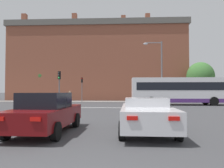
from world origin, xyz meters
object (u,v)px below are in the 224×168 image
object	(u,v)px
traffic_light_far_left	(82,85)
bus_crossing_lead	(179,90)
car_saloon_left	(46,113)
pedestrian_waiting	(70,95)
car_roadster_right	(146,114)
street_lamp_junction	(159,66)
traffic_light_near_left	(59,83)

from	to	relation	value
traffic_light_far_left	bus_crossing_lead	bearing A→B (deg)	-30.25
car_saloon_left	pedestrian_waiting	world-z (taller)	pedestrian_waiting
car_roadster_right	street_lamp_junction	distance (m)	16.90
traffic_light_far_left	pedestrian_waiting	xyz separation A→B (m)	(-2.28, 1.45, -1.57)
bus_crossing_lead	traffic_light_far_left	xyz separation A→B (m)	(-13.09, 7.63, 0.84)
car_roadster_right	traffic_light_far_left	bearing A→B (deg)	107.96
car_saloon_left	street_lamp_junction	xyz separation A→B (m)	(7.12, 16.53, 3.68)
car_saloon_left	car_roadster_right	bearing A→B (deg)	6.72
bus_crossing_lead	traffic_light_near_left	xyz separation A→B (m)	(-13.10, -4.52, 0.76)
car_saloon_left	traffic_light_near_left	size ratio (longest dim) A/B	1.25
car_roadster_right	pedestrian_waiting	xyz separation A→B (m)	(-9.60, 26.38, 0.27)
pedestrian_waiting	car_roadster_right	bearing A→B (deg)	-97.02
bus_crossing_lead	traffic_light_far_left	size ratio (longest dim) A/B	2.97
traffic_light_far_left	pedestrian_waiting	distance (m)	3.12
traffic_light_far_left	traffic_light_near_left	bearing A→B (deg)	-90.06
car_saloon_left	traffic_light_far_left	world-z (taller)	traffic_light_far_left
bus_crossing_lead	car_saloon_left	bearing A→B (deg)	151.11
car_saloon_left	bus_crossing_lead	distance (m)	20.19
bus_crossing_lead	pedestrian_waiting	distance (m)	17.87
car_saloon_left	street_lamp_junction	bearing A→B (deg)	68.30
traffic_light_far_left	car_roadster_right	bearing A→B (deg)	-73.62
car_saloon_left	pedestrian_waiting	xyz separation A→B (m)	(-5.63, 26.74, 0.19)
street_lamp_junction	pedestrian_waiting	bearing A→B (deg)	141.33
car_saloon_left	street_lamp_junction	size ratio (longest dim) A/B	0.62
car_saloon_left	traffic_light_near_left	world-z (taller)	traffic_light_near_left
pedestrian_waiting	traffic_light_far_left	bearing A→B (deg)	-59.44
street_lamp_junction	traffic_light_far_left	bearing A→B (deg)	140.09
traffic_light_near_left	pedestrian_waiting	distance (m)	13.87
traffic_light_far_left	pedestrian_waiting	size ratio (longest dim) A/B	2.24
bus_crossing_lead	street_lamp_junction	world-z (taller)	street_lamp_junction
car_saloon_left	traffic_light_far_left	xyz separation A→B (m)	(-3.35, 25.29, 1.76)
car_roadster_right	bus_crossing_lead	xyz separation A→B (m)	(5.76, 17.30, 1.00)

